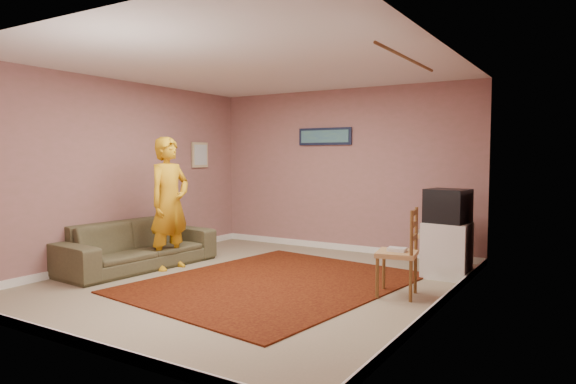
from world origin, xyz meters
The scene contains 26 objects.
ground centered at (0.00, 0.00, 0.00)m, with size 5.00×5.00×0.00m, color gray.
wall_back centered at (0.00, 2.50, 1.30)m, with size 4.50×0.02×2.60m, color #9F686B.
wall_front centered at (0.00, -2.50, 1.30)m, with size 4.50×0.02×2.60m, color #9F686B.
wall_left centered at (-2.25, 0.00, 1.30)m, with size 0.02×5.00×2.60m, color #9F686B.
wall_right centered at (2.25, 0.00, 1.30)m, with size 0.02×5.00×2.60m, color #9F686B.
ceiling centered at (0.00, 0.00, 2.60)m, with size 4.50×5.00×0.02m, color white.
baseboard_back centered at (0.00, 2.49, 0.05)m, with size 4.50×0.02×0.10m, color white.
baseboard_front centered at (0.00, -2.49, 0.05)m, with size 4.50×0.02×0.10m, color white.
baseboard_left centered at (-2.24, 0.00, 0.05)m, with size 0.02×5.00×0.10m, color white.
baseboard_right centered at (2.24, 0.00, 0.05)m, with size 0.02×5.00×0.10m, color white.
window centered at (2.24, -0.90, 1.45)m, with size 0.01×1.10×1.50m, color black.
curtain_sheer centered at (2.23, -1.05, 1.25)m, with size 0.01×0.75×2.10m, color white.
curtain_floral centered at (2.21, -0.35, 1.25)m, with size 0.01×0.35×2.10m, color beige.
curtain_rod centered at (2.20, -0.90, 2.32)m, with size 0.02×0.02×1.40m, color brown.
picture_back centered at (-0.30, 2.47, 1.85)m, with size 0.95×0.04×0.28m.
picture_left centered at (-2.22, 1.60, 1.55)m, with size 0.04×0.38×0.42m.
area_rug centered at (0.26, 0.08, 0.01)m, with size 2.60×3.25×0.02m, color black.
tv_cabinet centered at (1.95, 1.48, 0.35)m, with size 0.55×0.50×0.70m, color silver.
crt_tv centered at (1.95, 1.48, 0.91)m, with size 0.55×0.51×0.42m.
chair_a centered at (1.73, 1.74, 0.59)m, with size 0.55×0.54×0.52m.
dvd_player centered at (1.73, 1.74, 0.52)m, with size 0.38×0.27×0.06m, color #A8A8AD.
blue_throw centered at (1.73, 1.93, 0.77)m, with size 0.42×0.05×0.44m, color #95C9F4.
chair_b centered at (1.71, 0.32, 0.59)m, with size 0.49×0.50×0.52m.
game_console centered at (1.71, 0.32, 0.51)m, with size 0.19×0.14×0.04m, color silver.
sofa centered at (-1.80, -0.16, 0.32)m, with size 2.19×0.85×0.64m, color #4B482D.
person centered at (-1.40, 0.04, 0.89)m, with size 0.65×0.43×1.79m, color orange.
Camera 1 is at (3.58, -5.01, 1.53)m, focal length 32.00 mm.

